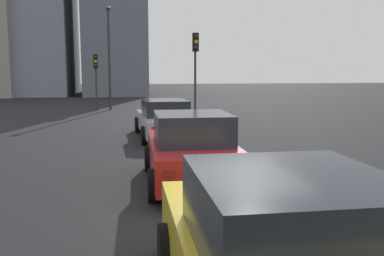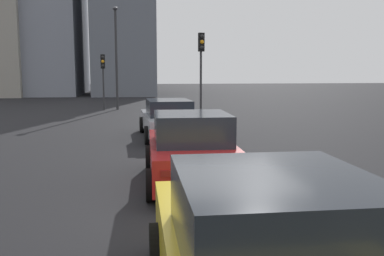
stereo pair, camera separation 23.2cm
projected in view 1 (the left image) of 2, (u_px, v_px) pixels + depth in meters
The scene contains 8 objects.
ground_plane at pixel (219, 223), 7.12m from camera, with size 160.00×160.00×0.20m, color black.
car_silver_lead at pixel (164, 119), 15.67m from camera, with size 4.82×2.10×1.44m.
car_red_second at pixel (191, 150), 9.17m from camera, with size 4.08×2.11×1.59m.
traffic_light_near_left at pixel (96, 70), 26.51m from camera, with size 0.32×0.29×3.58m.
traffic_light_near_right at pixel (196, 58), 20.47m from camera, with size 0.33×0.30×4.37m.
street_lamp_kerbside at pixel (109, 49), 26.83m from camera, with size 0.56×0.36×6.62m.
building_facade_left at pixel (115, 14), 45.99m from camera, with size 13.50×6.46×17.75m, color slate.
building_facade_center at pixel (42, 14), 45.99m from camera, with size 14.68×6.55×17.62m, color gray.
Camera 1 is at (-6.66, 1.62, 2.47)m, focal length 38.89 mm.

